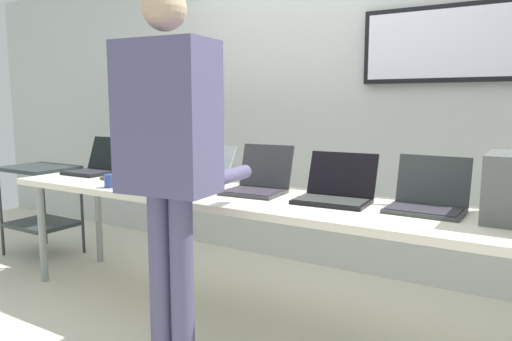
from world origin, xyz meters
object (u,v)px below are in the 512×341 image
at_px(person, 169,145).
at_px(laptop_station_4, 336,191).
at_px(workbench, 242,202).
at_px(laptop_station_1, 139,170).
at_px(storage_cart, 41,197).
at_px(laptop_station_2, 198,176).
at_px(coffee_mug, 111,181).
at_px(laptop_station_0, 96,165).
at_px(laptop_station_5, 428,199).
at_px(laptop_station_3, 258,182).

bearing_deg(person, laptop_station_4, 53.55).
distance_m(workbench, laptop_station_1, 0.93).
distance_m(person, storage_cart, 2.32).
bearing_deg(laptop_station_2, coffee_mug, -137.51).
height_order(laptop_station_0, storage_cart, laptop_station_0).
height_order(workbench, laptop_station_5, laptop_station_5).
xyz_separation_m(laptop_station_1, laptop_station_4, (1.46, -0.02, 0.00)).
relative_size(laptop_station_1, coffee_mug, 4.88).
distance_m(laptop_station_4, storage_cart, 2.66).
bearing_deg(workbench, laptop_station_0, 175.43).
bearing_deg(laptop_station_3, storage_cart, 178.94).
bearing_deg(person, laptop_station_3, 86.78).
height_order(laptop_station_0, laptop_station_2, laptop_station_0).
distance_m(person, coffee_mug, 0.95).
bearing_deg(coffee_mug, laptop_station_3, 21.68).
xyz_separation_m(laptop_station_0, person, (1.39, -0.73, 0.27)).
height_order(laptop_station_1, person, person).
relative_size(laptop_station_0, laptop_station_5, 1.02).
distance_m(laptop_station_0, person, 1.59).
relative_size(laptop_station_3, person, 0.21).
relative_size(workbench, laptop_station_4, 8.19).
bearing_deg(coffee_mug, person, -24.33).
bearing_deg(storage_cart, laptop_station_5, -0.25).
relative_size(workbench, laptop_station_0, 9.04).
bearing_deg(coffee_mug, laptop_station_0, 147.54).
xyz_separation_m(laptop_station_1, laptop_station_3, (0.98, -0.01, 0.01)).
bearing_deg(laptop_station_5, person, -143.23).
xyz_separation_m(workbench, person, (0.02, -0.62, 0.38)).
height_order(laptop_station_2, laptop_station_5, laptop_station_5).
distance_m(workbench, laptop_station_3, 0.15).
distance_m(laptop_station_0, laptop_station_3, 1.43).
bearing_deg(person, workbench, 91.52).
relative_size(laptop_station_3, laptop_station_4, 0.92).
relative_size(laptop_station_4, coffee_mug, 4.90).
relative_size(laptop_station_1, laptop_station_3, 1.09).
bearing_deg(laptop_station_4, laptop_station_5, 3.73).
relative_size(person, coffee_mug, 21.86).
relative_size(laptop_station_3, storage_cart, 0.49).
relative_size(workbench, laptop_station_1, 8.22).
relative_size(laptop_station_1, person, 0.22).
height_order(person, storage_cart, person).
bearing_deg(laptop_station_0, storage_cart, 178.19).
bearing_deg(laptop_station_4, laptop_station_1, 179.33).
distance_m(laptop_station_1, coffee_mug, 0.37).
xyz_separation_m(laptop_station_2, laptop_station_5, (1.42, 0.01, 0.00)).
bearing_deg(coffee_mug, laptop_station_2, 42.49).
xyz_separation_m(laptop_station_4, coffee_mug, (-1.35, -0.34, -0.02)).
height_order(laptop_station_2, laptop_station_3, laptop_station_3).
bearing_deg(laptop_station_2, laptop_station_0, -179.81).
bearing_deg(laptop_station_1, laptop_station_3, -0.76).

